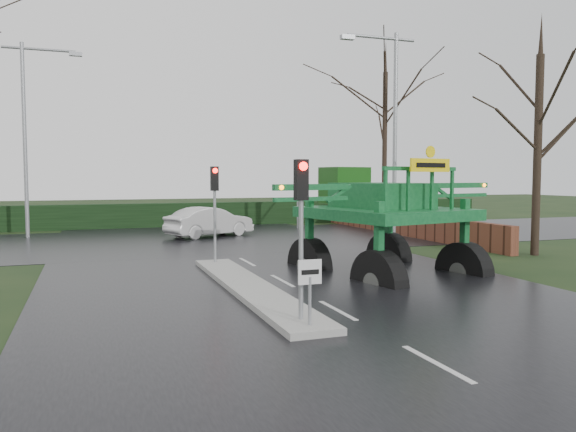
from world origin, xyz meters
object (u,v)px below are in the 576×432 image
object	(u,v)px
crop_sprayer	(374,202)
traffic_signal_near	(301,204)
street_light_right	(390,118)
traffic_signal_mid	(215,193)
white_sedan	(210,237)
street_light_left_far	(31,122)
keep_left_sign	(310,281)
traffic_signal_far	(298,186)

from	to	relation	value
crop_sprayer	traffic_signal_near	bearing A→B (deg)	-146.40
street_light_right	traffic_signal_mid	bearing A→B (deg)	-154.60
traffic_signal_mid	white_sedan	world-z (taller)	traffic_signal_mid
traffic_signal_mid	crop_sprayer	size ratio (longest dim) A/B	0.39
street_light_right	white_sedan	bearing A→B (deg)	145.81
street_light_left_far	traffic_signal_mid	bearing A→B (deg)	-61.14
traffic_signal_near	traffic_signal_mid	bearing A→B (deg)	90.00
traffic_signal_near	street_light_left_far	xyz separation A→B (m)	(-6.89, 21.01, 3.40)
keep_left_sign	traffic_signal_mid	distance (m)	9.12
white_sedan	traffic_signal_mid	bearing A→B (deg)	145.54
traffic_signal_mid	street_light_right	bearing A→B (deg)	25.40
traffic_signal_mid	street_light_right	xyz separation A→B (m)	(9.49, 4.51, 3.40)
traffic_signal_far	white_sedan	bearing A→B (deg)	24.95
keep_left_sign	traffic_signal_near	distance (m)	1.61
street_light_left_far	white_sedan	xyz separation A→B (m)	(8.70, -2.78, -5.99)
keep_left_sign	crop_sprayer	xyz separation A→B (m)	(3.81, 4.40, 1.37)
traffic_signal_mid	white_sedan	xyz separation A→B (m)	(1.81, 9.73, -2.59)
traffic_signal_mid	traffic_signal_far	world-z (taller)	same
keep_left_sign	white_sedan	xyz separation A→B (m)	(1.81, 18.72, -1.06)
street_light_left_far	white_sedan	bearing A→B (deg)	-17.71
traffic_signal_far	street_light_left_far	xyz separation A→B (m)	(-14.69, -0.01, 3.40)
traffic_signal_near	street_light_right	xyz separation A→B (m)	(9.49, 13.01, 3.40)
traffic_signal_near	crop_sprayer	world-z (taller)	crop_sprayer
keep_left_sign	traffic_signal_far	distance (m)	22.93
traffic_signal_near	traffic_signal_far	xyz separation A→B (m)	(7.80, 21.02, 0.00)
keep_left_sign	traffic_signal_far	world-z (taller)	traffic_signal_far
traffic_signal_mid	crop_sprayer	bearing A→B (deg)	-50.34
street_light_right	street_light_left_far	xyz separation A→B (m)	(-16.39, 8.00, 0.00)
traffic_signal_near	traffic_signal_mid	xyz separation A→B (m)	(0.00, 8.50, 0.00)
traffic_signal_mid	street_light_left_far	distance (m)	14.68
street_light_right	white_sedan	world-z (taller)	street_light_right
traffic_signal_near	street_light_right	distance (m)	16.46
traffic_signal_near	traffic_signal_mid	size ratio (longest dim) A/B	1.00
street_light_left_far	keep_left_sign	bearing A→B (deg)	-72.22
keep_left_sign	street_light_left_far	world-z (taller)	street_light_left_far
street_light_left_far	crop_sprayer	distance (m)	20.49
street_light_right	traffic_signal_far	bearing A→B (deg)	101.95
traffic_signal_far	street_light_right	bearing A→B (deg)	101.95
traffic_signal_near	crop_sprayer	bearing A→B (deg)	45.75
keep_left_sign	street_light_right	xyz separation A→B (m)	(9.49, 13.50, 4.93)
street_light_left_far	crop_sprayer	bearing A→B (deg)	-57.96
street_light_left_far	traffic_signal_far	bearing A→B (deg)	0.03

